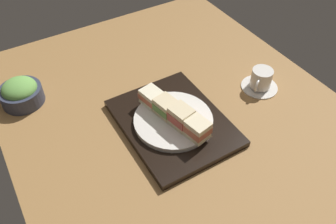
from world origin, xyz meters
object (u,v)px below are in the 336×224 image
Objects in this scene: sandwich_plate at (173,120)px; coffee_cup at (261,80)px; sandwich_inner_far at (181,117)px; sandwich_farmost at (197,129)px; sandwich_nearmost at (152,97)px; salad_bowl at (21,93)px; sandwich_inner_near at (166,107)px.

coffee_cup is (-0.34, 33.94, 0.26)cm from sandwich_plate.
sandwich_farmost is at bearing 13.47° from sandwich_inner_far.
sandwich_nearmost is 12.35cm from sandwich_inner_far.
sandwich_nearmost is at bearing -166.53° from sandwich_farmost.
sandwich_inner_far reaches higher than salad_bowl.
coffee_cup is at bearing 85.62° from sandwich_inner_near.
sandwich_inner_near is (-3.00, -0.72, 3.32)cm from sandwich_plate.
salad_bowl is at bearing -131.81° from sandwich_inner_near.
sandwich_farmost is (9.00, 2.15, 3.50)cm from sandwich_plate.
salad_bowl is at bearing -126.96° from sandwich_nearmost.
coffee_cup is at bearing 64.11° from salad_bowl.
sandwich_inner_far is 51.75cm from salad_bowl.
sandwich_farmost is (17.99, 4.31, 0.41)cm from sandwich_nearmost.
salad_bowl reaches higher than sandwich_plate.
sandwich_inner_near reaches higher than sandwich_plate.
sandwich_farmost is at bearing 13.47° from sandwich_inner_near.
sandwich_farmost is at bearing 13.47° from sandwich_nearmost.
salad_bowl is (-24.99, -33.21, -2.15)cm from sandwich_nearmost.
coffee_cup is (33.64, 69.31, -0.68)cm from salad_bowl.
sandwich_inner_far is at bearing 13.47° from sandwich_nearmost.
sandwich_inner_near is at bearing 48.19° from salad_bowl.
sandwich_farmost is (6.00, 1.44, -0.25)cm from sandwich_inner_far.
sandwich_nearmost reaches higher than sandwich_plate.
sandwich_farmost is 33.29cm from coffee_cup.
sandwich_plate is at bearing 13.47° from sandwich_inner_near.
sandwich_farmost reaches higher than sandwich_inner_near.
sandwich_nearmost is 18.51cm from sandwich_farmost.
coffee_cup reaches higher than sandwich_plate.
sandwich_inner_near is (6.00, 1.44, 0.23)cm from sandwich_nearmost.
sandwich_nearmost is 0.57× the size of salad_bowl.
sandwich_plate is 9.89cm from sandwich_farmost.
sandwich_inner_near is 1.03× the size of sandwich_farmost.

